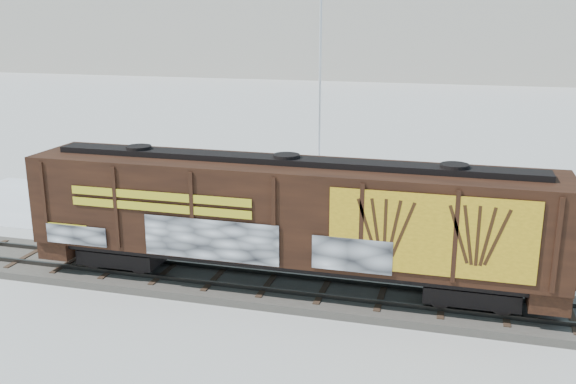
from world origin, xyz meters
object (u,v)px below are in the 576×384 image
(flagpole, at_px, (322,104))
(car_white, at_px, (321,209))
(hopper_railcar, at_px, (286,214))
(car_silver, at_px, (307,204))
(car_dark, at_px, (499,233))

(flagpole, xyz_separation_m, car_white, (1.40, -6.13, -4.05))
(car_white, bearing_deg, hopper_railcar, -176.85)
(car_silver, relative_size, car_dark, 0.93)
(hopper_railcar, bearing_deg, car_silver, 98.83)
(flagpole, relative_size, car_dark, 2.69)
(flagpole, distance_m, car_white, 7.48)
(hopper_railcar, xyz_separation_m, flagpole, (-1.86, 13.82, 1.91))
(hopper_railcar, distance_m, car_dark, 10.06)
(car_silver, height_order, car_white, car_silver)
(hopper_railcar, distance_m, car_silver, 8.74)
(flagpole, xyz_separation_m, car_silver, (0.56, -5.44, -4.04))
(flagpole, height_order, car_white, flagpole)
(flagpole, height_order, car_dark, flagpole)
(car_white, xyz_separation_m, car_dark, (7.83, -1.21, -0.06))
(hopper_railcar, bearing_deg, flagpole, 97.66)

